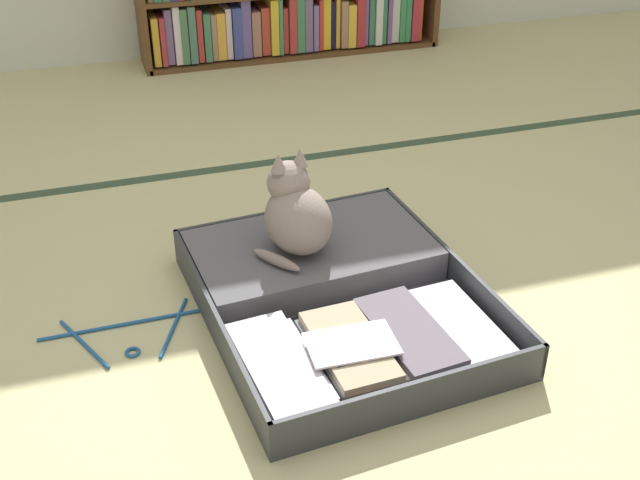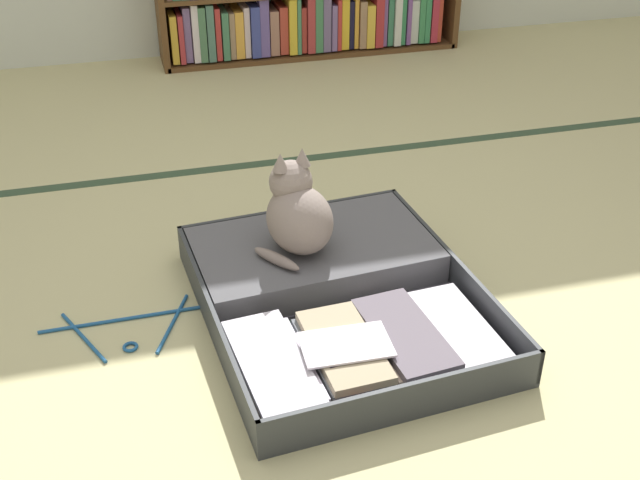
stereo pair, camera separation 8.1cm
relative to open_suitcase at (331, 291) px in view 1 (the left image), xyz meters
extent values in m
plane|color=#CBC38A|center=(-0.06, -0.12, -0.05)|extent=(10.00, 10.00, 0.00)
cube|color=#354B34|center=(-0.06, 0.93, -0.05)|extent=(4.80, 0.05, 0.00)
cube|color=brown|center=(-0.25, 2.13, 0.28)|extent=(0.03, 0.25, 0.66)
cube|color=brown|center=(0.49, 2.13, -0.04)|extent=(1.48, 0.25, 0.02)
cube|color=gold|center=(-0.20, 2.13, 0.10)|extent=(0.03, 0.21, 0.23)
cube|color=#B23236|center=(-0.17, 2.12, 0.10)|extent=(0.02, 0.21, 0.23)
cube|color=slate|center=(-0.13, 2.14, 0.12)|extent=(0.03, 0.21, 0.26)
cube|color=silver|center=(-0.10, 2.13, 0.12)|extent=(0.03, 0.21, 0.28)
cube|color=#4A7751|center=(-0.06, 2.12, 0.12)|extent=(0.03, 0.21, 0.26)
cube|color=#4B7461|center=(-0.03, 2.12, 0.12)|extent=(0.04, 0.21, 0.27)
cube|color=#C03430|center=(0.01, 2.13, 0.11)|extent=(0.03, 0.21, 0.25)
cube|color=#427A54|center=(0.05, 2.12, 0.10)|extent=(0.03, 0.21, 0.23)
cube|color=#9E7C5A|center=(0.08, 2.13, 0.10)|extent=(0.03, 0.21, 0.22)
cube|color=gold|center=(0.11, 2.13, 0.10)|extent=(0.04, 0.21, 0.23)
cube|color=silver|center=(0.15, 2.14, 0.11)|extent=(0.03, 0.21, 0.24)
cube|color=#3A4593|center=(0.19, 2.12, 0.11)|extent=(0.04, 0.21, 0.25)
cube|color=#665497|center=(0.24, 2.13, 0.12)|extent=(0.04, 0.21, 0.28)
cube|color=#A3715B|center=(0.29, 2.13, 0.09)|extent=(0.04, 0.21, 0.22)
cube|color=#B94030|center=(0.33, 2.14, 0.10)|extent=(0.04, 0.21, 0.23)
cube|color=yellow|center=(0.38, 2.12, 0.12)|extent=(0.04, 0.21, 0.27)
cube|color=#427E55|center=(0.41, 2.12, 0.12)|extent=(0.02, 0.21, 0.27)
cube|color=#B93A30|center=(0.43, 2.14, 0.10)|extent=(0.02, 0.21, 0.22)
cube|color=#AB3636|center=(0.47, 2.12, 0.12)|extent=(0.04, 0.21, 0.27)
cube|color=#407D50|center=(0.51, 2.12, 0.12)|extent=(0.04, 0.21, 0.27)
cube|color=slate|center=(0.55, 2.13, 0.12)|extent=(0.04, 0.21, 0.28)
cube|color=slate|center=(0.59, 2.13, 0.10)|extent=(0.03, 0.21, 0.23)
cube|color=red|center=(0.61, 2.13, 0.11)|extent=(0.02, 0.21, 0.25)
cube|color=yellow|center=(0.65, 2.14, 0.12)|extent=(0.04, 0.21, 0.26)
cube|color=black|center=(0.68, 2.14, 0.10)|extent=(0.02, 0.21, 0.24)
cube|color=gold|center=(0.71, 2.14, 0.12)|extent=(0.02, 0.21, 0.26)
cube|color=#A17B58|center=(0.74, 2.13, 0.10)|extent=(0.03, 0.21, 0.23)
cube|color=gold|center=(0.78, 2.12, 0.09)|extent=(0.04, 0.21, 0.21)
cube|color=#AE2D2E|center=(0.82, 2.12, 0.11)|extent=(0.04, 0.21, 0.25)
cube|color=#7C5190|center=(0.86, 2.14, 0.11)|extent=(0.02, 0.21, 0.26)
cube|color=#3A7B58|center=(0.88, 2.14, 0.12)|extent=(0.03, 0.21, 0.27)
cube|color=silver|center=(0.92, 2.12, 0.11)|extent=(0.04, 0.21, 0.24)
cube|color=#338450|center=(0.95, 2.13, 0.12)|extent=(0.02, 0.21, 0.28)
cube|color=#794D91|center=(0.98, 2.13, 0.12)|extent=(0.02, 0.21, 0.27)
cube|color=silver|center=(1.02, 2.14, 0.10)|extent=(0.04, 0.21, 0.22)
cube|color=#3B8850|center=(1.05, 2.13, 0.10)|extent=(0.03, 0.21, 0.24)
cube|color=#368351|center=(1.08, 2.13, 0.10)|extent=(0.03, 0.21, 0.24)
cube|color=#B32D3D|center=(1.12, 2.13, 0.11)|extent=(0.04, 0.21, 0.25)
cube|color=#B63B28|center=(1.15, 2.13, 0.10)|extent=(0.02, 0.21, 0.22)
cube|color=#333639|center=(0.03, -0.27, -0.04)|extent=(0.74, 0.49, 0.01)
cube|color=#333639|center=(0.05, -0.48, 0.01)|extent=(0.71, 0.07, 0.11)
cube|color=#333639|center=(-0.32, -0.30, 0.01)|extent=(0.05, 0.44, 0.11)
cube|color=#333639|center=(0.38, -0.24, 0.01)|extent=(0.05, 0.44, 0.11)
cube|color=#4B4752|center=(0.03, -0.27, -0.03)|extent=(0.72, 0.47, 0.01)
cube|color=#333639|center=(-0.01, 0.17, -0.04)|extent=(0.74, 0.49, 0.01)
cube|color=#333639|center=(-0.02, 0.38, 0.01)|extent=(0.71, 0.07, 0.11)
cube|color=#333639|center=(-0.35, 0.14, 0.01)|extent=(0.05, 0.44, 0.11)
cube|color=#333639|center=(0.34, 0.20, 0.01)|extent=(0.05, 0.44, 0.11)
cube|color=#4B4752|center=(-0.01, 0.17, -0.03)|extent=(0.72, 0.47, 0.01)
cylinder|color=black|center=(0.01, -0.05, -0.03)|extent=(0.69, 0.07, 0.02)
cube|color=#BCA690|center=(-0.22, -0.30, -0.02)|extent=(0.17, 0.38, 0.02)
cube|color=#ACA58B|center=(-0.22, -0.28, 0.00)|extent=(0.18, 0.37, 0.01)
cube|color=silver|center=(-0.21, -0.29, 0.02)|extent=(0.18, 0.34, 0.02)
cube|color=silver|center=(-0.23, -0.29, 0.03)|extent=(0.19, 0.39, 0.02)
cube|color=tan|center=(-0.05, -0.27, -0.02)|extent=(0.19, 0.39, 0.02)
cube|color=#1D2D26|center=(-0.06, -0.27, 0.00)|extent=(0.19, 0.33, 0.02)
cube|color=slate|center=(-0.05, -0.28, 0.02)|extent=(0.18, 0.32, 0.01)
cube|color=tan|center=(-0.05, -0.28, 0.04)|extent=(0.17, 0.32, 0.02)
cube|color=slate|center=(0.12, -0.27, -0.02)|extent=(0.19, 0.36, 0.02)
cube|color=silver|center=(0.10, -0.25, 0.00)|extent=(0.20, 0.37, 0.02)
cube|color=#BAA493|center=(0.12, -0.26, 0.01)|extent=(0.17, 0.33, 0.02)
cube|color=slate|center=(0.12, -0.27, 0.03)|extent=(0.19, 0.35, 0.02)
cube|color=gray|center=(0.28, -0.25, -0.02)|extent=(0.18, 0.34, 0.02)
cube|color=silver|center=(0.27, -0.24, 0.00)|extent=(0.18, 0.35, 0.02)
cube|color=white|center=(-0.05, -0.30, 0.05)|extent=(0.22, 0.15, 0.01)
cube|color=black|center=(-0.03, -0.29, 0.05)|extent=(0.17, 0.14, 0.01)
cube|color=#58585C|center=(-0.01, 0.17, 0.01)|extent=(0.71, 0.46, 0.10)
torus|color=white|center=(-0.06, 0.15, 0.06)|extent=(0.08, 0.08, 0.01)
cylinder|color=black|center=(-0.22, 0.35, 0.01)|extent=(0.02, 0.02, 0.10)
cylinder|color=black|center=(0.17, 0.38, 0.01)|extent=(0.02, 0.02, 0.10)
cube|color=red|center=(-0.06, -0.48, 0.01)|extent=(0.04, 0.01, 0.03)
cube|color=green|center=(0.29, -0.45, 0.01)|extent=(0.03, 0.00, 0.02)
ellipsoid|color=gray|center=(-0.05, 0.14, 0.16)|extent=(0.23, 0.26, 0.19)
ellipsoid|color=gray|center=(-0.07, 0.20, 0.12)|extent=(0.14, 0.11, 0.11)
sphere|color=gray|center=(-0.06, 0.19, 0.26)|extent=(0.12, 0.12, 0.12)
cone|color=gray|center=(-0.03, 0.19, 0.33)|extent=(0.05, 0.05, 0.05)
cone|color=gray|center=(-0.10, 0.17, 0.33)|extent=(0.05, 0.05, 0.05)
sphere|color=gold|center=(-0.06, 0.24, 0.26)|extent=(0.02, 0.02, 0.02)
sphere|color=gold|center=(-0.10, 0.23, 0.26)|extent=(0.02, 0.02, 0.02)
ellipsoid|color=gray|center=(-0.13, 0.08, 0.08)|extent=(0.12, 0.15, 0.03)
cylinder|color=#1F5A93|center=(-0.55, 0.08, -0.04)|extent=(0.47, 0.01, 0.01)
cylinder|color=#1F5A93|center=(-0.44, 0.03, -0.04)|extent=(0.11, 0.24, 0.01)
cylinder|color=#1F5A93|center=(-0.67, 0.02, -0.04)|extent=(0.12, 0.24, 0.01)
torus|color=#1F5A93|center=(-0.55, -0.05, -0.04)|extent=(0.04, 0.04, 0.01)
camera|label=1|loc=(-0.58, -1.72, 1.28)|focal=45.01mm
camera|label=2|loc=(-0.50, -1.75, 1.28)|focal=45.01mm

